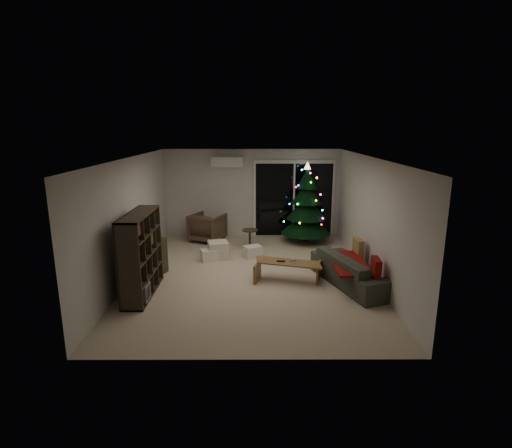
{
  "coord_description": "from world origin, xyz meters",
  "views": [
    {
      "loc": [
        0.08,
        -8.12,
        3.1
      ],
      "look_at": [
        0.1,
        0.3,
        1.05
      ],
      "focal_mm": 28.0,
      "sensor_mm": 36.0,
      "label": 1
    }
  ],
  "objects_px": {
    "bookshelf": "(131,254)",
    "sofa": "(353,270)",
    "armchair": "(208,227)",
    "coffee_table": "(288,271)",
    "christmas_tree": "(306,203)",
    "media_cabinet": "(142,262)"
  },
  "relations": [
    {
      "from": "bookshelf",
      "to": "sofa",
      "type": "bearing_deg",
      "value": 30.47
    },
    {
      "from": "armchair",
      "to": "coffee_table",
      "type": "relative_size",
      "value": 0.64
    },
    {
      "from": "bookshelf",
      "to": "christmas_tree",
      "type": "relative_size",
      "value": 0.72
    },
    {
      "from": "media_cabinet",
      "to": "sofa",
      "type": "relative_size",
      "value": 0.58
    },
    {
      "from": "sofa",
      "to": "armchair",
      "type": "bearing_deg",
      "value": 27.05
    },
    {
      "from": "sofa",
      "to": "coffee_table",
      "type": "distance_m",
      "value": 1.31
    },
    {
      "from": "sofa",
      "to": "christmas_tree",
      "type": "height_order",
      "value": "christmas_tree"
    },
    {
      "from": "coffee_table",
      "to": "christmas_tree",
      "type": "xyz_separation_m",
      "value": [
        0.72,
        2.89,
        0.89
      ]
    },
    {
      "from": "sofa",
      "to": "christmas_tree",
      "type": "distance_m",
      "value": 3.22
    },
    {
      "from": "coffee_table",
      "to": "sofa",
      "type": "bearing_deg",
      "value": 8.36
    },
    {
      "from": "sofa",
      "to": "coffee_table",
      "type": "bearing_deg",
      "value": 63.08
    },
    {
      "from": "sofa",
      "to": "bookshelf",
      "type": "bearing_deg",
      "value": 77.09
    },
    {
      "from": "armchair",
      "to": "coffee_table",
      "type": "bearing_deg",
      "value": 148.22
    },
    {
      "from": "bookshelf",
      "to": "armchair",
      "type": "xyz_separation_m",
      "value": [
        1.01,
        3.63,
        -0.4
      ]
    },
    {
      "from": "armchair",
      "to": "sofa",
      "type": "xyz_separation_m",
      "value": [
        3.29,
        -3.17,
        -0.08
      ]
    },
    {
      "from": "bookshelf",
      "to": "armchair",
      "type": "bearing_deg",
      "value": 98.85
    },
    {
      "from": "media_cabinet",
      "to": "christmas_tree",
      "type": "relative_size",
      "value": 0.56
    },
    {
      "from": "armchair",
      "to": "christmas_tree",
      "type": "distance_m",
      "value": 2.81
    },
    {
      "from": "bookshelf",
      "to": "media_cabinet",
      "type": "distance_m",
      "value": 0.81
    },
    {
      "from": "christmas_tree",
      "to": "coffee_table",
      "type": "bearing_deg",
      "value": -103.96
    },
    {
      "from": "media_cabinet",
      "to": "armchair",
      "type": "relative_size",
      "value": 1.45
    },
    {
      "from": "sofa",
      "to": "christmas_tree",
      "type": "relative_size",
      "value": 0.97
    }
  ]
}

